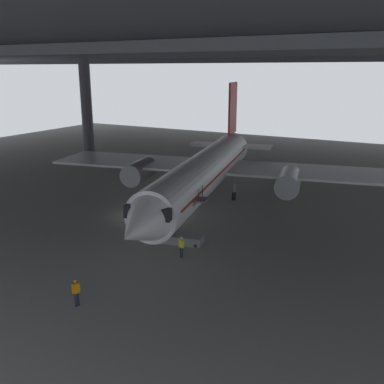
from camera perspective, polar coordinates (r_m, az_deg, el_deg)
ground_plane at (r=42.27m, az=-5.37°, el=-2.94°), size 110.00×110.00×0.00m
hangar_structure at (r=52.08m, az=2.91°, el=18.33°), size 121.00×99.00×16.47m
airplane_main at (r=44.40m, az=1.82°, el=2.80°), size 37.67×38.45×12.01m
boarding_stairs at (r=35.23m, az=-1.66°, el=-5.51°), size 4.51×2.28×4.77m
crew_worker_near_nose at (r=27.00m, az=-15.01°, el=-12.46°), size 0.31×0.53×1.76m
crew_worker_by_stairs at (r=32.36m, az=-1.41°, el=-7.08°), size 0.52×0.33×1.68m
baggage_tug at (r=53.49m, az=13.17°, el=1.31°), size 1.93×2.49×0.90m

